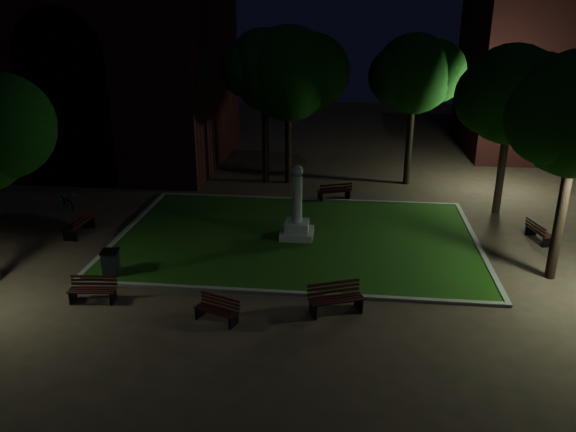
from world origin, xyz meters
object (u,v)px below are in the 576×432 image
bench_right_side (539,232)px  bench_far_side (334,192)px  bench_near_right (335,299)px  bicycle (66,201)px  monument (297,218)px  bench_left_side (80,224)px  bench_near_left (218,310)px  trash_bin (111,263)px  bench_west_near (93,290)px

bench_right_side → bench_far_side: 9.90m
bench_near_right → bicycle: size_ratio=1.23×
monument → bench_left_side: size_ratio=1.74×
bench_far_side → bicycle: size_ratio=1.18×
bench_near_left → bench_right_side: size_ratio=0.95×
bench_near_right → trash_bin: trash_bin is taller
bench_left_side → bench_right_side: bearing=96.8°
bench_right_side → bench_left_side: bearing=79.9°
bench_near_right → trash_bin: size_ratio=1.84×
trash_bin → bicycle: trash_bin is taller
bench_right_side → bench_far_side: size_ratio=0.89×
bench_near_left → trash_bin: trash_bin is taller
bench_near_left → bench_far_side: bench_far_side is taller
bench_left_side → bicycle: bench_left_side is taller
monument → bicycle: (-11.73, 2.54, -0.55)m
monument → bench_right_side: bearing=4.7°
bench_near_left → trash_bin: bearing=171.2°
bench_left_side → bench_right_side: (19.75, 1.44, -0.07)m
monument → bicycle: 12.01m
monument → trash_bin: (-6.46, -4.40, -0.43)m
bench_near_left → bench_near_right: bench_near_right is taller
bench_far_side → trash_bin: 12.52m
bench_left_side → bench_far_side: 12.41m
bench_right_side → bicycle: bearing=71.3°
monument → bench_near_right: bearing=-73.0°
bench_near_right → bench_right_side: (8.41, 6.92, -0.07)m
bench_right_side → trash_bin: 17.53m
bench_near_right → bench_left_side: bearing=132.6°
bench_near_left → bench_right_side: bench_right_side is taller
bench_west_near → bench_right_side: 18.04m
bench_near_left → bench_left_side: bearing=160.9°
monument → bench_near_right: (1.86, -6.07, -0.49)m
bench_right_side → bicycle: size_ratio=1.05×
bench_near_left → bench_far_side: 12.80m
monument → bench_far_side: size_ratio=1.75×
monument → bench_near_left: bearing=-104.6°
monument → trash_bin: size_ratio=3.09×
bench_near_right → bicycle: bench_near_right is taller
bench_near_right → bicycle: 16.09m
bench_far_side → bench_west_near: bearing=34.2°
bench_west_near → bench_right_side: (16.58, 7.12, -0.01)m
bench_west_near → bench_near_left: bearing=-15.0°
bench_near_left → bench_west_near: bench_west_near is taller
bench_far_side → trash_bin: size_ratio=1.77×
bench_right_side → bench_far_side: bearing=48.9°
bench_west_near → bench_left_side: (-3.17, 5.67, 0.06)m
bench_near_left → bicycle: (-9.89, 9.60, 0.03)m
trash_bin → bench_left_side: bearing=128.5°
bench_near_right → bench_far_side: 11.40m
bench_near_left → bicycle: 13.79m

